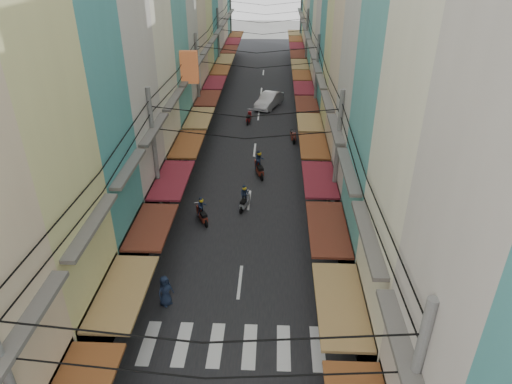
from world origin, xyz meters
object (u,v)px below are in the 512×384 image
(market_umbrella, at_px, (395,338))
(traffic_sign, at_px, (363,248))
(white_car, at_px, (269,107))
(bicycle, at_px, (388,301))

(market_umbrella, relative_size, traffic_sign, 0.84)
(white_car, distance_m, market_umbrella, 32.35)
(white_car, height_order, bicycle, white_car)
(white_car, xyz_separation_m, bicycle, (6.04, -27.63, 0.00))
(white_car, relative_size, market_umbrella, 2.16)
(white_car, distance_m, traffic_sign, 26.79)
(bicycle, distance_m, market_umbrella, 4.81)
(bicycle, bearing_deg, white_car, 23.23)
(white_car, distance_m, bicycle, 28.28)
(bicycle, xyz_separation_m, traffic_sign, (-1.14, 1.36, 1.99))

